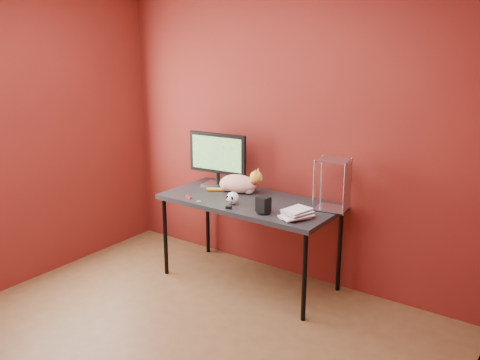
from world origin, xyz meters
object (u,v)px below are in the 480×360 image
Objects in this scene: book_stack at (293,162)px; monitor at (218,157)px; cat at (239,183)px; desk at (250,205)px; speaker at (263,206)px; skull_mug at (233,198)px.

monitor is at bearing 162.02° from book_stack.
desk is at bearing -40.17° from cat.
cat is at bearing 152.28° from speaker.
monitor is 1.01m from book_stack.
desk is 1.78× the size of book_stack.
monitor is 4.24× the size of speaker.
book_stack is at bearing -15.83° from desk.
speaker is at bearing -34.65° from monitor.
cat is 0.57× the size of book_stack.
book_stack is (0.68, -0.26, 0.34)m from cat.
monitor is 0.59m from skull_mug.
desk is at bearing 72.62° from skull_mug.
monitor is 5.36× the size of skull_mug.
book_stack reaches higher than cat.
monitor is 1.17× the size of cat.
desk is at bearing 164.17° from book_stack.
speaker is (0.28, -0.22, 0.11)m from desk.
skull_mug is 0.13× the size of book_stack.
desk is at bearing 149.52° from speaker.
skull_mug reaches higher than desk.
speaker is (0.75, -0.39, -0.21)m from monitor.
monitor is at bearing 137.98° from skull_mug.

